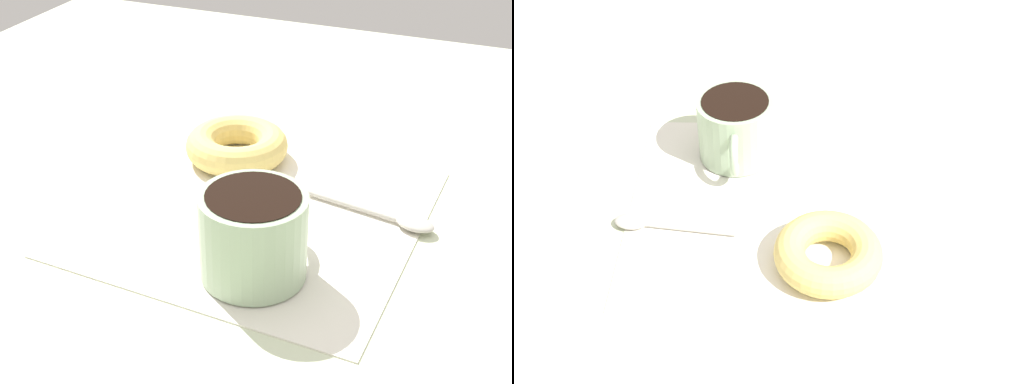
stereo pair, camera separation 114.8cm
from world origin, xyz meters
The scene contains 5 objects.
ground_plane centered at (0.00, 0.00, -1.00)cm, with size 120.00×120.00×2.00cm, color beige.
napkin centered at (0.87, -2.45, 0.15)cm, with size 30.65×30.65×0.30cm, color white.
coffee_cup centered at (-2.73, 6.67, 4.27)cm, with size 8.98×11.98×7.66cm.
donut centered at (6.79, -11.32, 1.92)cm, with size 11.07×11.07×3.25cm, color #E5C66B.
spoon centered at (-12.14, -5.48, 0.70)cm, with size 13.34×3.71×0.90cm.
Camera 1 is at (-21.36, 51.22, 37.14)cm, focal length 50.00 mm.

